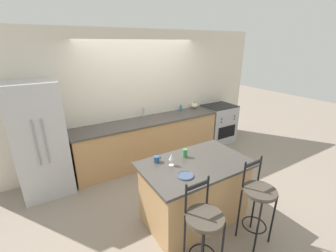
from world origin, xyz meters
The scene contains 15 objects.
ground_plane centered at (0.00, 0.00, 0.00)m, with size 18.00×18.00×0.00m, color gray.
wall_back centered at (0.00, 0.72, 1.35)m, with size 6.00×0.07×2.70m.
back_counter centered at (0.00, 0.39, 0.47)m, with size 3.15×0.70×0.94m.
sink_faucet centered at (0.00, 0.59, 1.07)m, with size 0.02×0.13×0.22m.
kitchen_island centered at (-0.24, -1.52, 0.46)m, with size 1.48×0.93×0.92m.
refrigerator centered at (-1.98, 0.34, 0.95)m, with size 0.76×0.74×1.91m.
oven_range centered at (1.99, 0.38, 0.48)m, with size 0.77×0.66×0.96m.
bar_stool_near centered at (-0.67, -2.23, 0.63)m, with size 0.40×0.40×1.13m.
bar_stool_far centered at (0.19, -2.23, 0.63)m, with size 0.40×0.40×1.13m.
dinner_plate centered at (-0.54, -1.71, 0.93)m, with size 0.21×0.21×0.02m.
wine_glass centered at (-0.55, -1.40, 1.04)m, with size 0.07×0.07×0.17m.
coffee_mug centered at (-0.67, -1.22, 0.96)m, with size 0.11×0.08×0.09m.
tumbler_cup centered at (-0.26, -1.31, 0.98)m, with size 0.07×0.07×0.12m.
pumpkin_decoration centered at (1.37, 0.60, 1.00)m, with size 0.16×0.16×0.15m.
soap_bottle centered at (0.96, 0.59, 0.99)m, with size 0.05×0.05×0.14m.
Camera 1 is at (-1.94, -3.60, 2.44)m, focal length 24.00 mm.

